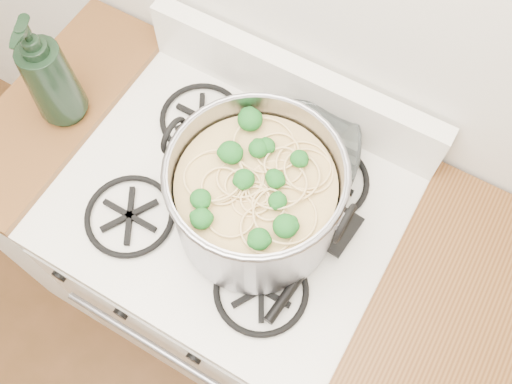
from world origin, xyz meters
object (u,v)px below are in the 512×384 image
at_px(spatula, 335,226).
at_px(bottle, 46,72).
at_px(gas_range, 235,265).
at_px(glass_bowl, 299,160).
at_px(stock_pot, 256,198).

height_order(spatula, bottle, bottle).
bearing_deg(gas_range, glass_bowl, 57.88).
xyz_separation_m(stock_pot, bottle, (-0.54, 0.02, 0.04)).
xyz_separation_m(spatula, glass_bowl, (-0.14, 0.11, 0.00)).
relative_size(stock_pot, glass_bowl, 3.65).
distance_m(spatula, glass_bowl, 0.18).
bearing_deg(stock_pot, glass_bowl, 84.61).
distance_m(gas_range, glass_bowl, 0.53).
xyz_separation_m(gas_range, bottle, (-0.46, 0.00, 0.64)).
distance_m(gas_range, spatula, 0.56).
distance_m(spatula, bottle, 0.72).
bearing_deg(glass_bowl, bottle, -164.67).
height_order(gas_range, glass_bowl, glass_bowl).
bearing_deg(glass_bowl, spatula, -36.31).
height_order(gas_range, bottle, bottle).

